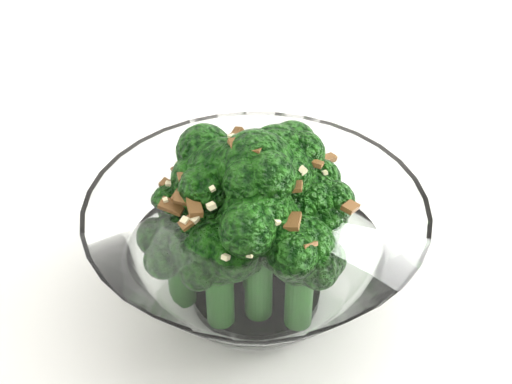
{
  "coord_description": "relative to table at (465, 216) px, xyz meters",
  "views": [
    {
      "loc": [
        -0.14,
        -0.61,
        1.12
      ],
      "look_at": [
        -0.11,
        -0.25,
        0.84
      ],
      "focal_mm": 55.0,
      "sensor_mm": 36.0,
      "label": 1
    }
  ],
  "objects": [
    {
      "name": "table",
      "position": [
        0.0,
        0.0,
        0.0
      ],
      "size": [
        1.37,
        1.09,
        0.75
      ],
      "color": "white",
      "rests_on": "ground"
    },
    {
      "name": "broccoli_dish",
      "position": [
        -0.19,
        -0.15,
        0.12
      ],
      "size": [
        0.21,
        0.21,
        0.13
      ],
      "color": "white",
      "rests_on": "table"
    }
  ]
}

